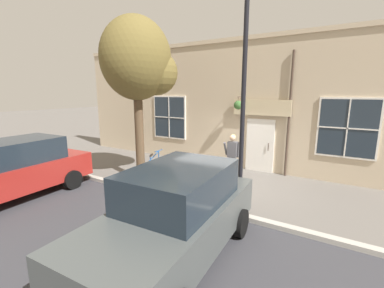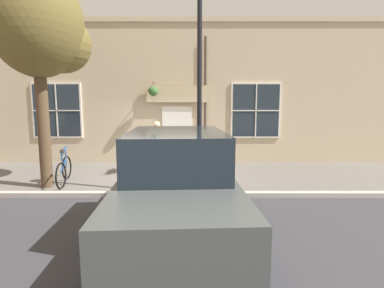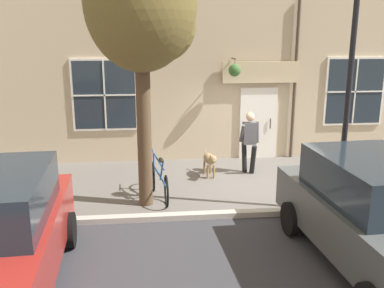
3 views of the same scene
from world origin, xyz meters
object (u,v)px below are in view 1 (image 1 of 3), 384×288
object	(u,v)px
street_lamp	(244,73)
pedestrian_walking	(232,152)
leaning_bicycle	(154,169)
parked_car_nearest_curb	(14,169)
street_tree_by_curb	(140,63)
parked_car_mid_block	(176,214)
dog_on_leash	(203,163)

from	to	relation	value
street_lamp	pedestrian_walking	bearing A→B (deg)	-153.68
leaning_bicycle	parked_car_nearest_curb	size ratio (longest dim) A/B	0.39
street_tree_by_curb	parked_car_mid_block	distance (m)	5.68
leaning_bicycle	street_lamp	distance (m)	5.02
pedestrian_walking	parked_car_mid_block	bearing A→B (deg)	10.33
leaning_bicycle	street_lamp	xyz separation A→B (m)	(1.12, 3.73, 3.17)
parked_car_mid_block	street_lamp	bearing A→B (deg)	169.13
parked_car_nearest_curb	street_tree_by_curb	bearing A→B (deg)	145.70
parked_car_nearest_curb	leaning_bicycle	bearing A→B (deg)	145.14
street_tree_by_curb	street_lamp	size ratio (longest dim) A/B	1.01
street_tree_by_curb	street_lamp	bearing A→B (deg)	77.86
parked_car_nearest_curb	street_lamp	xyz separation A→B (m)	(-2.38, 6.17, 2.67)
street_tree_by_curb	leaning_bicycle	xyz separation A→B (m)	(-0.27, 0.23, -3.71)
street_tree_by_curb	street_lamp	distance (m)	4.09
pedestrian_walking	street_lamp	distance (m)	3.92
parked_car_nearest_curb	street_lamp	distance (m)	7.13
pedestrian_walking	street_lamp	world-z (taller)	street_lamp
pedestrian_walking	parked_car_nearest_curb	world-z (taller)	parked_car_nearest_curb
leaning_bicycle	dog_on_leash	bearing A→B (deg)	134.29
dog_on_leash	street_tree_by_curb	xyz separation A→B (m)	(1.57, -1.57, 3.62)
pedestrian_walking	dog_on_leash	xyz separation A→B (m)	(0.22, -1.08, -0.52)
dog_on_leash	parked_car_mid_block	bearing A→B (deg)	22.97
dog_on_leash	parked_car_mid_block	size ratio (longest dim) A/B	0.25
dog_on_leash	street_lamp	distance (m)	4.60
street_tree_by_curb	street_lamp	world-z (taller)	street_tree_by_curb
parked_car_mid_block	pedestrian_walking	bearing A→B (deg)	-169.67
parked_car_nearest_curb	parked_car_mid_block	distance (m)	5.74
pedestrian_walking	leaning_bicycle	distance (m)	2.93
street_lamp	street_tree_by_curb	bearing A→B (deg)	-102.14
parked_car_nearest_curb	street_lamp	bearing A→B (deg)	111.07
pedestrian_walking	parked_car_mid_block	xyz separation A→B (m)	(4.86, 0.89, -0.11)
dog_on_leash	street_lamp	bearing A→B (deg)	44.58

